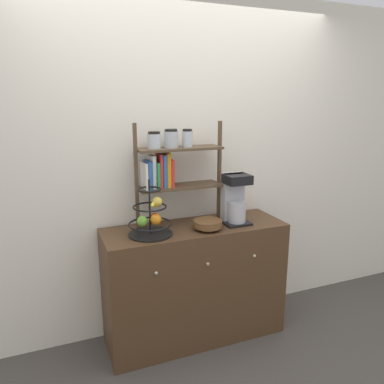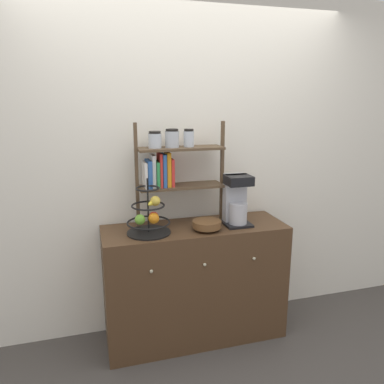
% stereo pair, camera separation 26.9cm
% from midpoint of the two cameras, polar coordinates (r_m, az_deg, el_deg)
% --- Properties ---
extents(ground_plane, '(12.00, 12.00, 0.00)m').
position_cam_midpoint_polar(ground_plane, '(3.02, -0.54, -23.20)').
color(ground_plane, '#47423D').
extents(wall_back, '(7.00, 0.05, 2.60)m').
position_cam_midpoint_polar(wall_back, '(2.93, -4.22, 3.63)').
color(wall_back, silver).
rests_on(wall_back, ground_plane).
extents(sideboard, '(1.36, 0.48, 0.91)m').
position_cam_midpoint_polar(sideboard, '(2.96, -2.24, -13.64)').
color(sideboard, '#4C331E').
rests_on(sideboard, ground_plane).
extents(coffee_maker, '(0.19, 0.20, 0.38)m').
position_cam_midpoint_polar(coffee_maker, '(2.82, 3.83, -1.12)').
color(coffee_maker, black).
rests_on(coffee_maker, sideboard).
extents(fruit_stand, '(0.31, 0.31, 0.39)m').
position_cam_midpoint_polar(fruit_stand, '(2.60, -9.22, -3.92)').
color(fruit_stand, black).
rests_on(fruit_stand, sideboard).
extents(wooden_bowl, '(0.21, 0.21, 0.07)m').
position_cam_midpoint_polar(wooden_bowl, '(2.70, -0.45, -4.94)').
color(wooden_bowl, brown).
rests_on(wooden_bowl, sideboard).
extents(shelf_hutch, '(0.67, 0.20, 0.76)m').
position_cam_midpoint_polar(shelf_hutch, '(2.71, -6.44, 4.25)').
color(shelf_hutch, brown).
rests_on(shelf_hutch, sideboard).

